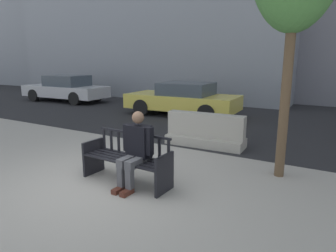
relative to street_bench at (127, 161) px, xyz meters
name	(u,v)px	position (x,y,z in m)	size (l,w,h in m)	color
ground_plane	(97,183)	(-0.43, -0.32, -0.40)	(200.00, 200.00, 0.00)	gray
street_asphalt	(240,111)	(-0.43, 8.38, -0.39)	(120.00, 12.00, 0.01)	black
street_bench	(127,161)	(0.00, 0.00, 0.00)	(1.71, 0.60, 0.88)	black
seated_person	(136,148)	(0.25, -0.07, 0.29)	(0.58, 0.73, 1.31)	black
jersey_barrier_centre	(205,133)	(0.30, 2.86, -0.06)	(2.03, 0.77, 0.84)	#9E998E
car_taxi_near	(183,99)	(-2.16, 6.40, 0.25)	(4.43, 2.08, 1.29)	#DBC64C
car_sedan_mid	(66,89)	(-9.31, 6.87, 0.27)	(4.69, 2.02, 1.36)	#B7B7BC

